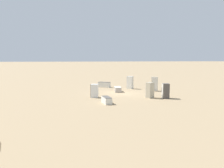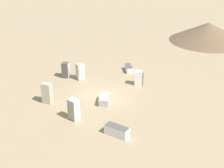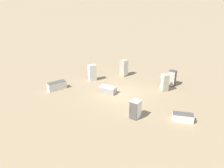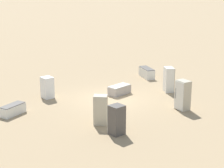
{
  "view_description": "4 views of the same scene",
  "coord_description": "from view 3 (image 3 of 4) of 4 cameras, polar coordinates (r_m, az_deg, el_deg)",
  "views": [
    {
      "loc": [
        23.75,
        -9.59,
        3.93
      ],
      "look_at": [
        -0.15,
        -1.09,
        1.13
      ],
      "focal_mm": 35.0,
      "sensor_mm": 36.0,
      "label": 1
    },
    {
      "loc": [
        -24.22,
        3.32,
        12.72
      ],
      "look_at": [
        0.08,
        -0.85,
        1.08
      ],
      "focal_mm": 50.0,
      "sensor_mm": 36.0,
      "label": 2
    },
    {
      "loc": [
        2.77,
        -17.85,
        8.87
      ],
      "look_at": [
        -0.79,
        0.12,
        0.89
      ],
      "focal_mm": 35.0,
      "sensor_mm": 36.0,
      "label": 3
    },
    {
      "loc": [
        20.11,
        11.27,
        7.63
      ],
      "look_at": [
        1.03,
        0.72,
        1.38
      ],
      "focal_mm": 60.0,
      "sensor_mm": 36.0,
      "label": 4
    }
  ],
  "objects": [
    {
      "name": "ground_plane",
      "position": [
        20.13,
        2.15,
        -2.64
      ],
      "size": [
        1000.0,
        1000.0,
        0.0
      ],
      "primitive_type": "plane",
      "color": "#9E8460"
    },
    {
      "name": "discarded_fridge_0",
      "position": [
        21.58,
        -14.23,
        -0.41
      ],
      "size": [
        1.67,
        1.73,
        0.76
      ],
      "rotation": [
        0.0,
        0.0,
        5.54
      ],
      "color": "silver",
      "rests_on": "ground_plane"
    },
    {
      "name": "discarded_fridge_1",
      "position": [
        20.24,
        -1.17,
        -1.5
      ],
      "size": [
        1.7,
        1.13,
        0.62
      ],
      "rotation": [
        0.0,
        0.0,
        1.31
      ],
      "color": "#A89E93",
      "rests_on": "ground_plane"
    },
    {
      "name": "discarded_fridge_2",
      "position": [
        22.93,
        -5.21,
        2.96
      ],
      "size": [
        0.97,
        0.94,
        1.71
      ],
      "rotation": [
        0.0,
        0.0,
        0.66
      ],
      "color": "silver",
      "rests_on": "ground_plane"
    },
    {
      "name": "discarded_fridge_3",
      "position": [
        16.36,
        6.12,
        -6.58
      ],
      "size": [
        0.88,
        0.94,
        1.4
      ],
      "rotation": [
        0.0,
        0.0,
        2.74
      ],
      "color": "white",
      "rests_on": "ground_plane"
    },
    {
      "name": "discarded_fridge_4",
      "position": [
        16.89,
        17.96,
        -8.26
      ],
      "size": [
        1.55,
        0.67,
        0.6
      ],
      "rotation": [
        0.0,
        0.0,
        1.54
      ],
      "color": "silver",
      "rests_on": "ground_plane"
    },
    {
      "name": "discarded_fridge_5",
      "position": [
        21.12,
        13.56,
        0.4
      ],
      "size": [
        0.83,
        0.89,
        1.62
      ],
      "rotation": [
        0.0,
        0.0,
        1.98
      ],
      "color": "#B2A88E",
      "rests_on": "ground_plane"
    },
    {
      "name": "discarded_fridge_6",
      "position": [
        24.16,
        3.13,
        4.21
      ],
      "size": [
        0.92,
        0.98,
        1.79
      ],
      "rotation": [
        0.0,
        0.0,
        4.19
      ],
      "color": "#B2A88E",
      "rests_on": "ground_plane"
    },
    {
      "name": "discarded_fridge_7",
      "position": [
        22.47,
        15.42,
        1.5
      ],
      "size": [
        0.85,
        0.87,
        1.53
      ],
      "rotation": [
        0.0,
        0.0,
        2.8
      ],
      "color": "#4C4742",
      "rests_on": "ground_plane"
    }
  ]
}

